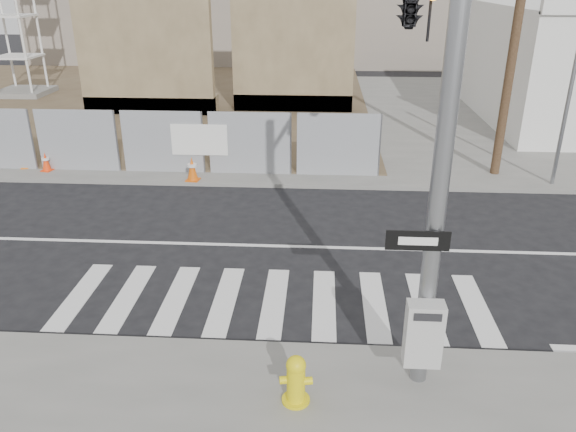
# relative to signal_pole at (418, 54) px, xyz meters

# --- Properties ---
(ground) EXTENTS (100.00, 100.00, 0.00)m
(ground) POSITION_rel_signal_pole_xyz_m (-2.49, 2.05, -4.78)
(ground) COLOR black
(ground) RESTS_ON ground
(sidewalk_far) EXTENTS (50.00, 20.00, 0.12)m
(sidewalk_far) POSITION_rel_signal_pole_xyz_m (-2.49, 16.05, -4.72)
(sidewalk_far) COLOR slate
(sidewalk_far) RESTS_ON ground
(signal_pole) EXTENTS (0.96, 5.87, 7.00)m
(signal_pole) POSITION_rel_signal_pole_xyz_m (0.00, 0.00, 0.00)
(signal_pole) COLOR gray
(signal_pole) RESTS_ON sidewalk_near
(far_signal_pole) EXTENTS (0.16, 0.20, 5.60)m
(far_signal_pole) POSITION_rel_signal_pole_xyz_m (5.51, 6.65, -1.30)
(far_signal_pole) COLOR gray
(far_signal_pole) RESTS_ON sidewalk_far
(concrete_wall_left) EXTENTS (6.00, 1.30, 8.00)m
(concrete_wall_left) POSITION_rel_signal_pole_xyz_m (-9.49, 15.13, -1.40)
(concrete_wall_left) COLOR brown
(concrete_wall_left) RESTS_ON sidewalk_far
(concrete_wall_right) EXTENTS (5.50, 1.30, 8.00)m
(concrete_wall_right) POSITION_rel_signal_pole_xyz_m (-2.99, 16.13, -1.40)
(concrete_wall_right) COLOR brown
(concrete_wall_right) RESTS_ON sidewalk_far
(utility_pole_right) EXTENTS (1.60, 0.28, 10.00)m
(utility_pole_right) POSITION_rel_signal_pole_xyz_m (4.01, 7.55, 0.42)
(utility_pole_right) COLOR #4F3825
(utility_pole_right) RESTS_ON sidewalk_far
(fire_hydrant) EXTENTS (0.51, 0.50, 0.81)m
(fire_hydrant) POSITION_rel_signal_pole_xyz_m (-1.92, -3.41, -4.26)
(fire_hydrant) COLOR yellow
(fire_hydrant) RESTS_ON sidewalk_near
(traffic_cone_b) EXTENTS (0.50, 0.50, 0.77)m
(traffic_cone_b) POSITION_rel_signal_pole_xyz_m (-11.39, 7.20, -4.28)
(traffic_cone_b) COLOR orange
(traffic_cone_b) RESTS_ON sidewalk_far
(traffic_cone_c) EXTENTS (0.38, 0.38, 0.62)m
(traffic_cone_c) POSITION_rel_signal_pole_xyz_m (-10.59, 6.90, -4.36)
(traffic_cone_c) COLOR #F83A0D
(traffic_cone_c) RESTS_ON sidewalk_far
(traffic_cone_d) EXTENTS (0.44, 0.44, 0.76)m
(traffic_cone_d) POSITION_rel_signal_pole_xyz_m (-5.61, 6.27, -4.29)
(traffic_cone_d) COLOR #DC570B
(traffic_cone_d) RESTS_ON sidewalk_far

